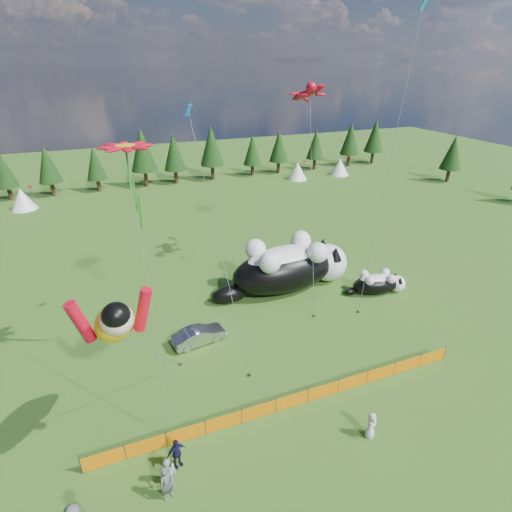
{
  "coord_description": "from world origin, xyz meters",
  "views": [
    {
      "loc": [
        -7.9,
        -17.57,
        17.6
      ],
      "look_at": [
        0.58,
        4.0,
        6.23
      ],
      "focal_mm": 28.0,
      "sensor_mm": 36.0,
      "label": 1
    }
  ],
  "objects": [
    {
      "name": "ground",
      "position": [
        0.0,
        0.0,
        0.0
      ],
      "size": [
        160.0,
        160.0,
        0.0
      ],
      "primitive_type": "plane",
      "color": "#103609",
      "rests_on": "ground"
    },
    {
      "name": "safety_fence",
      "position": [
        0.0,
        -3.0,
        0.5
      ],
      "size": [
        22.06,
        0.06,
        1.1
      ],
      "color": "#262626",
      "rests_on": "ground"
    },
    {
      "name": "tree_line",
      "position": [
        0.0,
        45.0,
        4.0
      ],
      "size": [
        90.0,
        4.0,
        8.0
      ],
      "primitive_type": null,
      "color": "black",
      "rests_on": "ground"
    },
    {
      "name": "festival_tents",
      "position": [
        11.0,
        40.0,
        1.4
      ],
      "size": [
        50.0,
        3.2,
        2.8
      ],
      "primitive_type": null,
      "color": "white",
      "rests_on": "ground"
    },
    {
      "name": "cat_large",
      "position": [
        5.63,
        8.99,
        2.12
      ],
      "size": [
        12.36,
        4.79,
        4.46
      ],
      "rotation": [
        0.0,
        0.0,
        0.05
      ],
      "color": "black",
      "rests_on": "ground"
    },
    {
      "name": "cat_small",
      "position": [
        12.22,
        5.56,
        0.91
      ],
      "size": [
        5.27,
        2.69,
        1.92
      ],
      "rotation": [
        0.0,
        0.0,
        -0.22
      ],
      "color": "black",
      "rests_on": "ground"
    },
    {
      "name": "car",
      "position": [
        -3.41,
        4.55,
        0.61
      ],
      "size": [
        3.84,
        1.83,
        1.22
      ],
      "primitive_type": "imported",
      "rotation": [
        0.0,
        0.0,
        1.72
      ],
      "color": "#B4B4B9",
      "rests_on": "ground"
    },
    {
      "name": "spectator_a",
      "position": [
        -7.41,
        -5.63,
        0.94
      ],
      "size": [
        0.81,
        0.7,
        1.88
      ],
      "primitive_type": "imported",
      "rotation": [
        0.0,
        0.0,
        0.43
      ],
      "color": "#4F5053",
      "rests_on": "ground"
    },
    {
      "name": "spectator_b",
      "position": [
        -7.24,
        -5.09,
        0.82
      ],
      "size": [
        0.92,
        0.84,
        1.64
      ],
      "primitive_type": "imported",
      "rotation": [
        0.0,
        0.0,
        -0.61
      ],
      "color": "silver",
      "rests_on": "ground"
    },
    {
      "name": "spectator_c",
      "position": [
        -6.71,
        -4.21,
        0.84
      ],
      "size": [
        1.09,
        0.78,
        1.69
      ],
      "primitive_type": "imported",
      "rotation": [
        0.0,
        0.0,
        0.3
      ],
      "color": "#141437",
      "rests_on": "ground"
    },
    {
      "name": "spectator_e",
      "position": [
        2.93,
        -6.19,
        0.78
      ],
      "size": [
        0.89,
        0.87,
        1.55
      ],
      "primitive_type": "imported",
      "rotation": [
        0.0,
        0.0,
        0.73
      ],
      "color": "silver",
      "rests_on": "ground"
    },
    {
      "name": "superhero_kite",
      "position": [
        -8.4,
        -2.52,
        7.71
      ],
      "size": [
        5.86,
        8.06,
        11.05
      ],
      "color": "yellow",
      "rests_on": "ground"
    },
    {
      "name": "gecko_kite",
      "position": [
        8.67,
        13.16,
        15.25
      ],
      "size": [
        5.31,
        11.76,
        17.77
      ],
      "color": "#B9091E",
      "rests_on": "ground"
    },
    {
      "name": "flower_kite",
      "position": [
        -6.57,
        3.5,
        13.6
      ],
      "size": [
        3.23,
        7.84,
        14.95
      ],
      "color": "#B9091E",
      "rests_on": "ground"
    },
    {
      "name": "diamond_kite_a",
      "position": [
        -2.64,
        5.77,
        14.17
      ],
      "size": [
        1.82,
        6.43,
        16.22
      ],
      "color": "#0C56B7",
      "rests_on": "ground"
    },
    {
      "name": "diamond_kite_b",
      "position": [
        13.57,
        7.15,
        19.48
      ],
      "size": [
        5.53,
        4.16,
        21.95
      ],
      "color": "#0C8297",
      "rests_on": "ground"
    }
  ]
}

